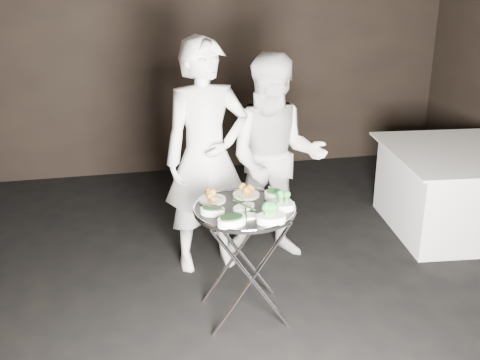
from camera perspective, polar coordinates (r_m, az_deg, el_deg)
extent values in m
cube|color=black|center=(3.98, 1.43, -16.40)|extent=(6.00, 7.00, 0.05)
cube|color=black|center=(6.70, -5.60, 13.30)|extent=(6.00, 0.05, 3.00)
cylinder|color=silver|center=(3.95, 1.09, -9.45)|extent=(0.54, 0.02, 0.79)
cylinder|color=silver|center=(3.95, 1.09, -9.45)|extent=(0.54, 0.02, 0.79)
cylinder|color=silver|center=(4.30, -0.16, -6.70)|extent=(0.54, 0.02, 0.79)
cylinder|color=silver|center=(4.30, -0.16, -6.70)|extent=(0.54, 0.02, 0.79)
cylinder|color=silver|center=(3.92, -2.83, -3.62)|extent=(0.02, 0.46, 0.02)
cylinder|color=silver|center=(4.01, 3.65, -3.05)|extent=(0.02, 0.46, 0.02)
cylinder|color=black|center=(3.94, 0.45, -2.88)|extent=(0.67, 0.67, 0.03)
torus|color=silver|center=(3.94, 0.45, -2.69)|extent=(0.68, 0.68, 0.01)
cylinder|color=beige|center=(4.05, -2.64, -1.88)|extent=(0.18, 0.18, 0.02)
cylinder|color=beige|center=(4.13, 0.58, -1.42)|extent=(0.18, 0.18, 0.02)
cylinder|color=white|center=(4.09, 3.25, -1.44)|extent=(0.13, 0.13, 0.05)
cylinder|color=silver|center=(4.03, -2.53, -1.38)|extent=(0.10, 0.16, 0.01)
cylinder|color=silver|center=(4.12, 0.51, -0.87)|extent=(0.09, 0.17, 0.01)
cylinder|color=silver|center=(4.09, 3.21, -1.08)|extent=(0.03, 0.18, 0.01)
cylinder|color=silver|center=(3.84, -2.60, -2.60)|extent=(0.14, 0.13, 0.01)
cylinder|color=silver|center=(3.92, 3.75, -2.06)|extent=(0.13, 0.14, 0.01)
cylinder|color=silver|center=(3.93, 0.42, -1.99)|extent=(0.05, 0.18, 0.01)
imported|color=silver|center=(4.59, -3.21, 2.16)|extent=(0.72, 0.52, 1.82)
imported|color=silver|center=(4.78, 3.38, 1.99)|extent=(0.94, 0.81, 1.67)
cube|color=white|center=(5.73, 20.13, -1.04)|extent=(1.16, 1.16, 0.73)
cube|color=white|center=(5.61, 20.60, 2.50)|extent=(1.31, 1.31, 0.02)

